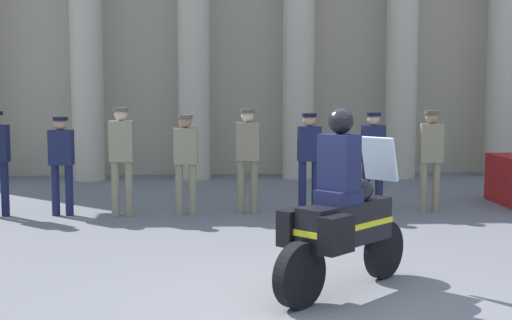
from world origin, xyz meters
The scene contains 10 objects.
ground_plane centered at (0.00, 0.00, 0.00)m, with size 28.00×28.00×0.00m, color slate.
colonnade_backdrop centered at (0.98, 10.13, 3.90)m, with size 18.54×1.57×7.25m.
officer_in_row_1 centered at (-3.47, 5.14, 0.96)m, with size 0.39×0.24×1.62m.
officer_in_row_2 centered at (-2.48, 5.03, 1.05)m, with size 0.39×0.24×1.77m.
officer_in_row_3 centered at (-1.45, 5.09, 0.97)m, with size 0.39×0.24×1.65m.
officer_in_row_4 centered at (-0.43, 5.14, 1.03)m, with size 0.39×0.24×1.74m.
officer_in_row_5 centered at (0.58, 5.01, 0.99)m, with size 0.39×0.24×1.67m.
officer_in_row_6 centered at (1.67, 5.10, 0.99)m, with size 0.39×0.24×1.68m.
officer_in_row_7 centered at (2.64, 5.08, 1.01)m, with size 0.39×0.24×1.71m.
motorcycle_with_rider centered at (0.27, 0.51, 0.79)m, with size 1.61×1.51×1.90m.
Camera 1 is at (-1.05, -6.49, 2.12)m, focal length 49.65 mm.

